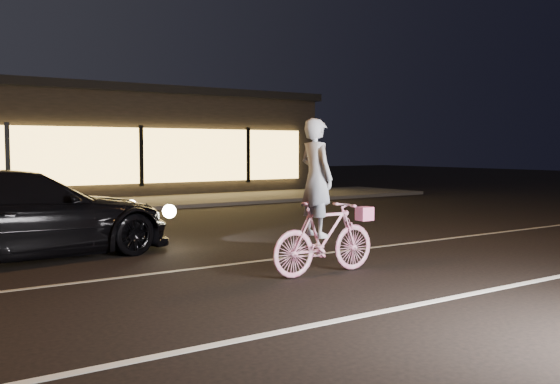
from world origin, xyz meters
TOP-DOWN VIEW (x-y plane):
  - ground at (0.00, 0.00)m, footprint 90.00×90.00m
  - lane_stripe_near at (0.00, -1.50)m, footprint 60.00×0.12m
  - lane_stripe_far at (0.00, 2.00)m, footprint 60.00×0.10m
  - sidewalk at (0.00, 13.00)m, footprint 30.00×4.00m
  - cyclist at (1.66, 0.56)m, footprint 1.82×0.63m
  - sedan at (-1.83, 4.32)m, footprint 5.52×2.92m

SIDE VIEW (x-z plane):
  - ground at x=0.00m, z-range 0.00..0.00m
  - lane_stripe_near at x=0.00m, z-range 0.00..0.01m
  - lane_stripe_far at x=0.00m, z-range 0.00..0.01m
  - sidewalk at x=0.00m, z-range 0.00..0.12m
  - sedan at x=-1.83m, z-range 0.00..1.53m
  - cyclist at x=1.66m, z-range -0.33..1.96m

